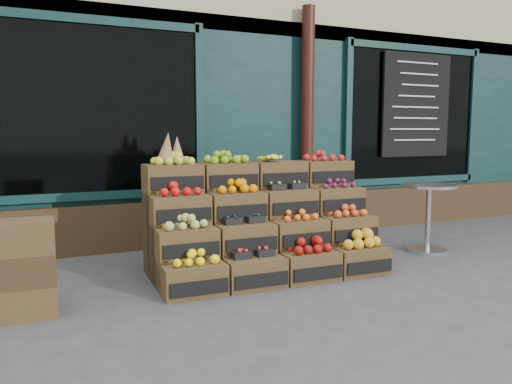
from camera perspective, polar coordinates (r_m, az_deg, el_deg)
name	(u,v)px	position (r m, az deg, el deg)	size (l,w,h in m)	color
ground	(304,285)	(4.96, 5.54, -10.58)	(60.00, 60.00, 0.00)	#434345
shop_facade	(168,82)	(9.55, -10.06, 12.26)	(12.00, 6.24, 4.80)	#0C2A27
crate_display	(261,228)	(5.34, 0.60, -4.18)	(2.41, 1.22, 1.49)	#4D381E
spare_crates	(21,269)	(4.46, -25.27, -7.97)	(0.53, 0.38, 0.79)	#4D381E
bistro_table	(428,210)	(6.55, 19.09, -1.92)	(0.67, 0.67, 0.84)	silver
shopkeeper	(72,171)	(7.06, -20.31, 2.29)	(0.71, 0.47, 1.94)	#18551F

